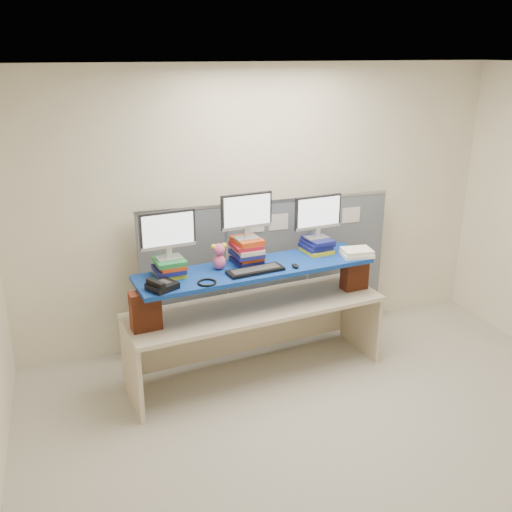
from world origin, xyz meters
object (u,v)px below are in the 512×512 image
object	(u,v)px
monitor_left	(168,232)
keyboard	(255,270)
monitor_center	(247,213)
desk	(256,319)
blue_board	(256,269)
monitor_right	(318,214)
desk_phone	(161,286)

from	to	relation	value
monitor_left	keyboard	bearing A→B (deg)	-18.81
monitor_center	keyboard	world-z (taller)	monitor_center
desk	monitor_left	world-z (taller)	monitor_left
desk	blue_board	world-z (taller)	blue_board
monitor_left	keyboard	xyz separation A→B (m)	(0.71, -0.16, -0.37)
blue_board	monitor_right	world-z (taller)	monitor_right
monitor_left	desk_phone	size ratio (longest dim) A/B	1.70
monitor_left	desk_phone	xyz separation A→B (m)	(-0.12, -0.28, -0.35)
blue_board	desk_phone	size ratio (longest dim) A/B	7.70
monitor_right	keyboard	size ratio (longest dim) A/B	0.91
blue_board	desk	bearing A→B (deg)	-69.46
blue_board	desk_phone	distance (m)	0.91
blue_board	desk_phone	xyz separation A→B (m)	(-0.88, -0.24, 0.05)
monitor_left	monitor_right	xyz separation A→B (m)	(1.43, 0.15, -0.02)
monitor_right	keyboard	bearing A→B (deg)	-162.47
desk	monitor_right	distance (m)	1.13
monitor_center	desk_phone	size ratio (longest dim) A/B	1.70
desk	blue_board	xyz separation A→B (m)	(-0.00, 0.00, 0.50)
monitor_left	monitor_right	size ratio (longest dim) A/B	1.00
desk	monitor_center	bearing A→B (deg)	106.99
monitor_left	monitor_center	distance (m)	0.72
desk	keyboard	distance (m)	0.55
monitor_left	desk_phone	world-z (taller)	monitor_left
desk	monitor_left	xyz separation A→B (m)	(-0.76, 0.04, 0.90)
blue_board	desk_phone	world-z (taller)	desk_phone
desk	keyboard	size ratio (longest dim) A/B	4.67
blue_board	keyboard	distance (m)	0.14
monitor_right	desk_phone	distance (m)	1.64
monitor_left	monitor_right	distance (m)	1.44
monitor_center	monitor_right	world-z (taller)	monitor_center
monitor_left	desk_phone	bearing A→B (deg)	-119.36
monitor_right	desk_phone	xyz separation A→B (m)	(-1.55, -0.43, -0.34)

